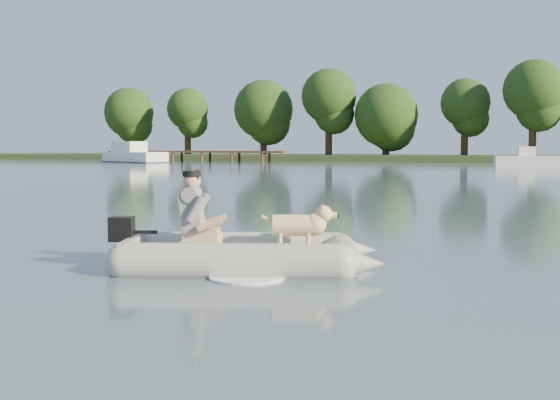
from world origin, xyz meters
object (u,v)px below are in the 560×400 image
at_px(dock, 196,156).
at_px(motorboat, 529,153).
at_px(dinghy, 245,224).
at_px(cabin_cruiser, 135,152).
at_px(dog, 294,229).
at_px(man, 194,210).

relative_size(dock, motorboat, 3.56).
bearing_deg(motorboat, dinghy, -101.61).
bearing_deg(cabin_cruiser, dog, -32.37).
relative_size(dock, cabin_cruiser, 2.47).
xyz_separation_m(dinghy, dog, (0.56, 0.23, -0.07)).
bearing_deg(man, cabin_cruiser, 104.63).
distance_m(dinghy, motorboat, 46.84).
bearing_deg(motorboat, dog, -100.94).
relative_size(cabin_cruiser, motorboat, 1.44).
relative_size(man, cabin_cruiser, 0.14).
relative_size(man, dog, 1.16).
height_order(cabin_cruiser, motorboat, cabin_cruiser).
height_order(dock, cabin_cruiser, cabin_cruiser).
distance_m(dog, motorboat, 46.58).
distance_m(dog, cabin_cruiser, 56.47).
bearing_deg(man, motorboat, 67.84).
distance_m(dock, man, 57.58).
distance_m(cabin_cruiser, motorboat, 33.69).
relative_size(dog, motorboat, 0.17).
height_order(man, cabin_cruiser, cabin_cruiser).
xyz_separation_m(dog, cabin_cruiser, (-31.06, 47.16, 0.47)).
xyz_separation_m(dock, man, (25.66, -51.55, 0.21)).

